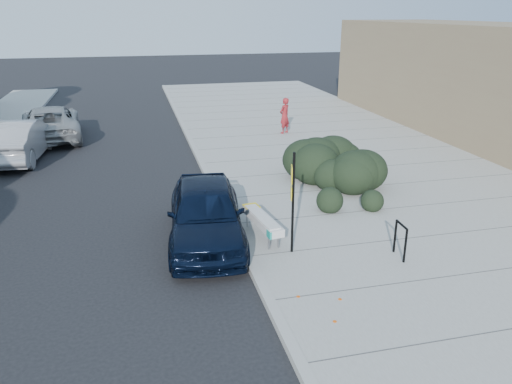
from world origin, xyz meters
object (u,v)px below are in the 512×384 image
at_px(bike_rack, 401,237).
at_px(suv_silver, 50,123).
at_px(bench, 262,220).
at_px(pedestrian, 285,116).
at_px(sign_post, 292,197).
at_px(sedan_navy, 206,213).
at_px(wagon_silver, 19,140).

bearing_deg(bike_rack, suv_silver, 126.23).
xyz_separation_m(bench, suv_silver, (-6.85, 13.16, 0.16)).
distance_m(bike_rack, pedestrian, 13.02).
height_order(bench, suv_silver, suv_silver).
xyz_separation_m(bike_rack, sign_post, (-2.42, 0.88, 0.91)).
height_order(sedan_navy, wagon_silver, wagon_silver).
xyz_separation_m(bench, pedestrian, (3.95, 11.09, 0.38)).
relative_size(bench, suv_silver, 0.36).
relative_size(bike_rack, suv_silver, 0.15).
height_order(wagon_silver, pedestrian, pedestrian).
height_order(bench, bike_rack, bike_rack).
distance_m(bench, bike_rack, 3.46).
height_order(bike_rack, sedan_navy, sedan_navy).
height_order(sign_post, suv_silver, sign_post).
bearing_deg(bike_rack, sedan_navy, 155.28).
bearing_deg(bike_rack, bench, 150.34).
distance_m(bench, sedan_navy, 1.47).
bearing_deg(bench, wagon_silver, 119.62).
bearing_deg(wagon_silver, suv_silver, -98.28).
xyz_separation_m(bike_rack, wagon_silver, (-10.51, 11.68, 0.15)).
height_order(bike_rack, suv_silver, suv_silver).
xyz_separation_m(bench, sedan_navy, (-1.40, 0.41, 0.19)).
xyz_separation_m(sedan_navy, wagon_silver, (-6.21, 9.39, 0.02)).
distance_m(sedan_navy, pedestrian, 11.95).
bearing_deg(bench, bike_rack, -41.15).
height_order(sign_post, pedestrian, sign_post).
bearing_deg(sedan_navy, pedestrian, 69.73).
height_order(suv_silver, pedestrian, pedestrian).
relative_size(sedan_navy, wagon_silver, 0.94).
xyz_separation_m(bike_rack, pedestrian, (1.05, 12.97, 0.33)).
distance_m(bench, sign_post, 1.47).
bearing_deg(pedestrian, suv_silver, -46.47).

